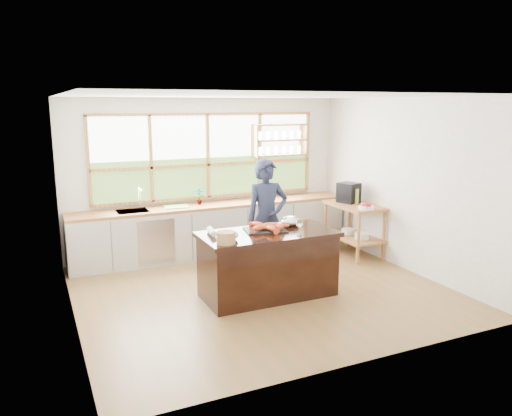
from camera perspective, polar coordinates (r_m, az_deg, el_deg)
ground_plane at (r=7.17m, az=0.65°, el=-9.39°), size 5.00×5.00×0.00m
room_shell at (r=7.22m, az=-0.89°, el=5.11°), size 5.02×4.52×2.71m
back_counter at (r=8.74m, az=-4.88°, el=-2.40°), size 4.90×0.63×0.90m
right_shelf_unit at (r=8.81m, az=11.16°, el=-1.48°), size 0.62×1.10×0.90m
island at (r=6.85m, az=1.37°, el=-6.39°), size 1.85×0.90×0.90m
cook at (r=7.54m, az=1.24°, el=-1.19°), size 0.69×0.49×1.80m
potted_plant at (r=8.60m, az=-6.53°, el=1.34°), size 0.18×0.16×0.29m
cutting_board at (r=8.45m, az=-9.07°, el=0.15°), size 0.43×0.34×0.01m
espresso_machine at (r=8.87m, az=10.54°, el=1.74°), size 0.40×0.41×0.35m
wine_bottle at (r=8.77m, az=11.44°, el=1.30°), size 0.08×0.08×0.26m
fruit_bowl at (r=8.40m, az=12.51°, el=0.18°), size 0.26×0.26×0.11m
slate_board at (r=6.81m, az=1.07°, el=-2.52°), size 0.62×0.50×0.02m
lobster_pile at (r=6.78m, az=1.35°, el=-2.16°), size 0.52×0.48×0.08m
mixing_bowl_left at (r=6.37m, az=-3.25°, el=-3.10°), size 0.27×0.27×0.13m
mixing_bowl_right at (r=7.10m, az=3.97°, el=-1.51°), size 0.29×0.29×0.14m
wine_glass at (r=6.53m, az=4.95°, el=-1.80°), size 0.08×0.08×0.22m
wicker_basket at (r=6.17m, az=-3.45°, el=-3.41°), size 0.24×0.24×0.15m
parchment_roll at (r=6.62m, az=-5.10°, el=-2.70°), size 0.12×0.31×0.08m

